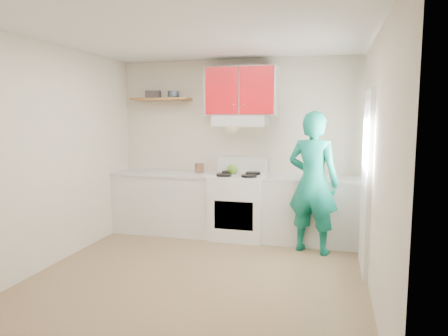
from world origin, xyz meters
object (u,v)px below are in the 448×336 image
(stove, at_px, (239,207))
(tin, at_px, (173,94))
(person, at_px, (313,183))
(crock, at_px, (199,169))
(kettle, at_px, (232,169))

(stove, height_order, tin, tin)
(tin, xyz_separation_m, person, (2.12, -0.56, -1.17))
(stove, height_order, crock, crock)
(tin, bearing_deg, kettle, -4.52)
(crock, bearing_deg, tin, 171.46)
(tin, height_order, crock, tin)
(stove, distance_m, person, 1.22)
(person, bearing_deg, stove, -2.45)
(person, bearing_deg, crock, 1.16)
(kettle, height_order, person, person)
(kettle, bearing_deg, person, -36.47)
(crock, height_order, person, person)
(kettle, bearing_deg, stove, -54.40)
(stove, distance_m, tin, 1.95)
(kettle, distance_m, person, 1.28)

